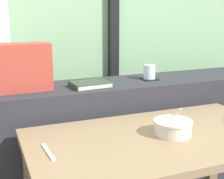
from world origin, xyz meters
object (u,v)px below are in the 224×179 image
object	(u,v)px
breakfast_table	(158,156)
juice_glass	(149,72)
throw_pillow	(21,67)
coaster_square	(149,79)
closed_book	(90,84)
soup_bowl	(173,128)
fork_utensil	(48,152)

from	to	relation	value
breakfast_table	juice_glass	world-z (taller)	juice_glass
breakfast_table	throw_pillow	xyz separation A→B (m)	(-0.53, 0.59, 0.36)
coaster_square	juice_glass	xyz separation A→B (m)	(0.00, 0.00, 0.04)
closed_book	throw_pillow	distance (m)	0.40
breakfast_table	throw_pillow	world-z (taller)	throw_pillow
breakfast_table	soup_bowl	distance (m)	0.15
juice_glass	closed_book	size ratio (longest dim) A/B	0.38
coaster_square	soup_bowl	world-z (taller)	soup_bowl
fork_utensil	coaster_square	bearing A→B (deg)	33.30
breakfast_table	fork_utensil	world-z (taller)	fork_utensil
breakfast_table	coaster_square	bearing A→B (deg)	66.26
closed_book	throw_pillow	world-z (taller)	throw_pillow
breakfast_table	coaster_square	distance (m)	0.69
breakfast_table	fork_utensil	xyz separation A→B (m)	(-0.51, 0.01, 0.11)
coaster_square	fork_utensil	size ratio (longest dim) A/B	0.59
throw_pillow	soup_bowl	size ratio (longest dim) A/B	1.77
soup_bowl	fork_utensil	distance (m)	0.58
closed_book	throw_pillow	bearing A→B (deg)	171.51
breakfast_table	fork_utensil	size ratio (longest dim) A/B	7.12
juice_glass	coaster_square	bearing A→B (deg)	0.00
coaster_square	closed_book	bearing A→B (deg)	-172.06
breakfast_table	juice_glass	bearing A→B (deg)	66.26
breakfast_table	closed_book	bearing A→B (deg)	106.52
fork_utensil	throw_pillow	bearing A→B (deg)	88.57
closed_book	coaster_square	bearing A→B (deg)	7.94
breakfast_table	juice_glass	size ratio (longest dim) A/B	13.58
coaster_square	throw_pillow	bearing A→B (deg)	-179.84
juice_glass	throw_pillow	bearing A→B (deg)	-179.84
coaster_square	juice_glass	bearing A→B (deg)	0.00
juice_glass	breakfast_table	bearing A→B (deg)	-113.74
breakfast_table	fork_utensil	distance (m)	0.52
juice_glass	closed_book	xyz separation A→B (m)	(-0.42, -0.06, -0.03)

